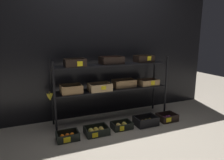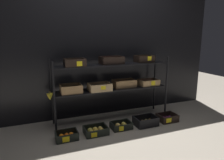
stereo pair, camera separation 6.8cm
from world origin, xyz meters
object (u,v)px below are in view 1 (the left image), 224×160
crate_ground_kiwi (146,122)px  crate_ground_tangerine (68,137)px  display_rack (112,77)px  crate_ground_plum (167,118)px  crate_ground_center_apple_gold (122,126)px  crate_ground_apple_gold (97,131)px

crate_ground_kiwi → crate_ground_tangerine: bearing=179.8°
display_rack → crate_ground_tangerine: size_ratio=6.65×
crate_ground_kiwi → crate_ground_plum: 0.42m
crate_ground_tangerine → crate_ground_center_apple_gold: size_ratio=0.97×
display_rack → crate_ground_tangerine: (-0.83, -0.41, -0.69)m
crate_ground_center_apple_gold → crate_ground_plum: crate_ground_plum is taller
display_rack → crate_ground_apple_gold: display_rack is taller
crate_ground_center_apple_gold → crate_ground_kiwi: (0.41, -0.03, 0.01)m
crate_ground_apple_gold → crate_ground_plum: 1.24m
crate_ground_center_apple_gold → display_rack: bearing=90.8°
crate_ground_plum → display_rack: bearing=154.3°
crate_ground_center_apple_gold → crate_ground_plum: bearing=-1.4°
crate_ground_plum → crate_ground_center_apple_gold: bearing=178.6°
crate_ground_apple_gold → crate_ground_kiwi: bearing=-0.7°
crate_ground_tangerine → crate_ground_apple_gold: crate_ground_tangerine is taller
crate_ground_tangerine → crate_ground_kiwi: 1.24m
display_rack → crate_ground_plum: bearing=-25.7°
crate_ground_tangerine → crate_ground_plum: 1.66m
crate_ground_center_apple_gold → crate_ground_plum: (0.83, -0.02, -0.00)m
crate_ground_center_apple_gold → crate_ground_kiwi: bearing=-4.3°
crate_ground_center_apple_gold → crate_ground_plum: size_ratio=1.01×
display_rack → crate_ground_center_apple_gold: (0.01, -0.38, -0.69)m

